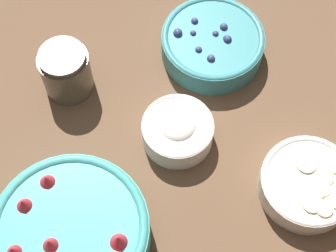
{
  "coord_description": "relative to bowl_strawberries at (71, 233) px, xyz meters",
  "views": [
    {
      "loc": [
        0.06,
        0.38,
        0.84
      ],
      "look_at": [
        -0.08,
        -0.01,
        0.04
      ],
      "focal_mm": 60.0,
      "sensor_mm": 36.0,
      "label": 1
    }
  ],
  "objects": [
    {
      "name": "jar_chocolate",
      "position": [
        -0.07,
        -0.27,
        0.0
      ],
      "size": [
        0.08,
        0.08,
        0.09
      ],
      "color": "brown",
      "rests_on": "ground_plane"
    },
    {
      "name": "bowl_cream",
      "position": [
        -0.21,
        -0.11,
        -0.01
      ],
      "size": [
        0.12,
        0.12,
        0.06
      ],
      "color": "white",
      "rests_on": "ground_plane"
    },
    {
      "name": "bowl_strawberries",
      "position": [
        0.0,
        0.0,
        0.0
      ],
      "size": [
        0.23,
        0.23,
        0.09
      ],
      "color": "teal",
      "rests_on": "ground_plane"
    },
    {
      "name": "bowl_blueberries",
      "position": [
        -0.32,
        -0.25,
        -0.01
      ],
      "size": [
        0.18,
        0.18,
        0.06
      ],
      "color": "teal",
      "rests_on": "ground_plane"
    },
    {
      "name": "ground_plane",
      "position": [
        -0.11,
        -0.11,
        -0.04
      ],
      "size": [
        4.0,
        4.0,
        0.0
      ],
      "primitive_type": "plane",
      "color": "brown"
    },
    {
      "name": "bowl_bananas",
      "position": [
        -0.36,
        0.04,
        -0.01
      ],
      "size": [
        0.15,
        0.15,
        0.05
      ],
      "color": "silver",
      "rests_on": "ground_plane"
    }
  ]
}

